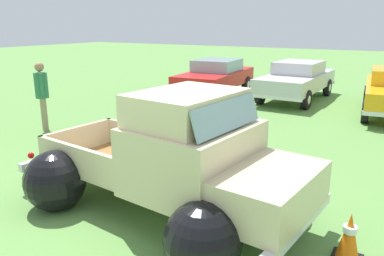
# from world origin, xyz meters

# --- Properties ---
(ground_plane) EXTENTS (80.00, 80.00, 0.00)m
(ground_plane) POSITION_xyz_m (0.00, 0.00, 0.00)
(ground_plane) COLOR #609347
(vintage_pickup_truck) EXTENTS (4.79, 3.13, 1.96)m
(vintage_pickup_truck) POSITION_xyz_m (0.39, -0.04, 0.76)
(vintage_pickup_truck) COLOR black
(vintage_pickup_truck) RESTS_ON ground
(show_car_0) EXTENTS (2.22, 4.56, 1.43)m
(show_car_0) POSITION_xyz_m (-3.69, 9.03, 0.78)
(show_car_0) COLOR black
(show_car_0) RESTS_ON ground
(show_car_1) EXTENTS (1.94, 4.67, 1.43)m
(show_car_1) POSITION_xyz_m (-0.70, 9.90, 0.78)
(show_car_1) COLOR black
(show_car_1) RESTS_ON ground
(spectator_0) EXTENTS (0.49, 0.47, 1.83)m
(spectator_0) POSITION_xyz_m (-5.33, 2.14, 1.06)
(spectator_0) COLOR gray
(spectator_0) RESTS_ON ground
(lane_cone_0) EXTENTS (0.36, 0.36, 0.63)m
(lane_cone_0) POSITION_xyz_m (2.76, 0.07, 0.31)
(lane_cone_0) COLOR black
(lane_cone_0) RESTS_ON ground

